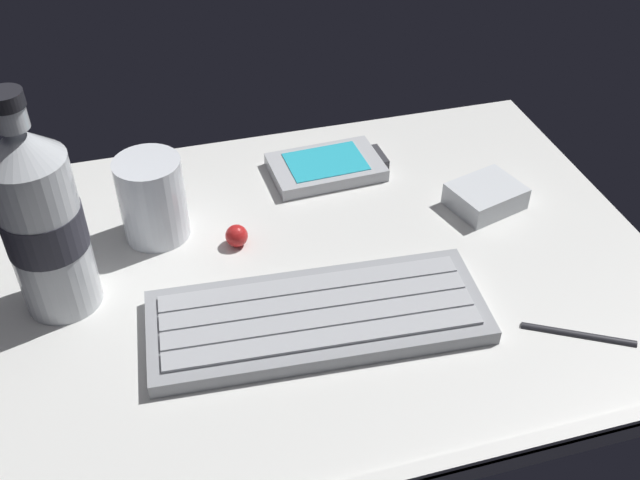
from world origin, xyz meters
TOP-DOWN VIEW (x-y plane):
  - ground_plane at (0.00, -0.23)cm, footprint 64.00×48.00cm
  - keyboard at (-2.24, -7.31)cm, footprint 29.69×12.97cm
  - handheld_device at (4.88, 14.62)cm, footprint 13.07×8.19cm
  - juice_cup at (-14.25, 8.84)cm, footprint 6.40×6.40cm
  - water_bottle at (-23.25, 1.52)cm, footprint 6.73×6.73cm
  - charger_block at (19.00, 4.35)cm, footprint 8.27×7.31cm
  - trackball_mouse at (-7.00, 5.00)cm, footprint 2.20×2.20cm
  - stylus_pen at (18.76, -14.67)cm, footprint 8.65×5.22cm

SIDE VIEW (x-z plane):
  - ground_plane at x=0.00cm, z-range -2.39..0.41cm
  - stylus_pen at x=18.76cm, z-range 0.00..0.70cm
  - handheld_device at x=4.88cm, z-range -0.02..1.48cm
  - keyboard at x=-2.24cm, z-range -0.04..1.66cm
  - trackball_mouse at x=-7.00cm, z-range 0.00..2.20cm
  - charger_block at x=19.00cm, z-range 0.00..2.40cm
  - juice_cup at x=-14.25cm, z-range -0.34..8.16cm
  - water_bottle at x=-23.25cm, z-range -1.39..19.41cm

